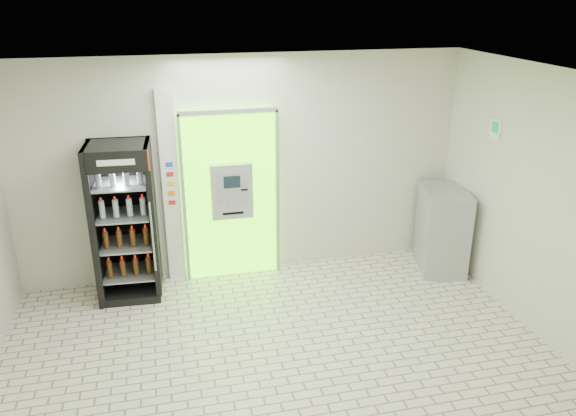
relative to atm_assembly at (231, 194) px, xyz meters
name	(u,v)px	position (x,y,z in m)	size (l,w,h in m)	color
ground	(286,377)	(0.20, -2.41, -1.17)	(6.00, 6.00, 0.00)	beige
room_shell	(286,212)	(0.20, -2.41, 0.67)	(6.00, 6.00, 6.00)	beige
atm_assembly	(231,194)	(0.00, 0.00, 0.00)	(1.30, 0.24, 2.33)	#52ED06
pillar	(171,189)	(-0.78, 0.04, 0.13)	(0.22, 0.11, 2.60)	silver
beverage_cooler	(125,225)	(-1.38, -0.25, -0.20)	(0.80, 0.74, 2.02)	black
steel_cabinet	(442,229)	(2.90, -0.51, -0.58)	(0.81, 1.00, 1.18)	#A0A2A7
exit_sign	(495,129)	(3.19, -1.01, 0.95)	(0.02, 0.22, 0.26)	white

